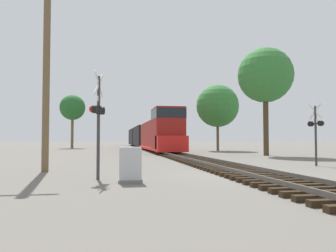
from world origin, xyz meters
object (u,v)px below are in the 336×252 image
Objects in this scene: freight_train at (145,136)px; crossing_signal_far at (316,127)px; relay_cabinet at (130,165)px; utility_pole at (46,63)px; tree_far_right at (265,76)px; tree_mid_background at (218,106)px; tree_deep_background at (73,108)px; crossing_signal_near at (98,114)px.

freight_train is 38.42m from crossing_signal_far.
utility_pole reaches higher than relay_cabinet.
relay_cabinet is 22.31m from tree_far_right.
crossing_signal_far is 12.65m from tree_far_right.
tree_mid_background is at bearing -60.23° from freight_train.
tree_far_right reaches higher than freight_train.
tree_deep_background is at bearing 98.92° from relay_cabinet.
tree_far_right reaches higher than crossing_signal_near.
utility_pole is at bearing -123.81° from tree_mid_background.
crossing_signal_near is 31.67m from tree_mid_background.
relay_cabinet is 0.12× the size of tree_far_right.
freight_train is 6.17× the size of tree_mid_background.
relay_cabinet is 46.55m from tree_deep_background.
tree_mid_background is at bearing 171.00° from crossing_signal_near.
tree_far_right is (13.30, 16.58, 6.76)m from relay_cabinet.
tree_far_right is 1.11× the size of tree_deep_background.
freight_train is at bearing 77.51° from utility_pole.
tree_mid_background is (12.95, 29.32, 5.22)m from relay_cabinet.
freight_train reaches higher than crossing_signal_far.
crossing_signal_far is at bearing -95.34° from tree_mid_background.
relay_cabinet is 7.33m from utility_pole.
tree_mid_background is (2.24, 23.97, 3.66)m from crossing_signal_far.
crossing_signal_far is at bearing 3.30° from utility_pole.
freight_train is 5.34× the size of utility_pole.
crossing_signal_near is 1.14× the size of crossing_signal_far.
tree_mid_background is at bearing -38.97° from tree_deep_background.
relay_cabinet is at bearing -128.73° from tree_far_right.
freight_train is 28.53m from tree_far_right.
crossing_signal_far is 14.68m from utility_pole.
crossing_signal_near reaches higher than crossing_signal_far.
tree_far_right is at bearing -54.80° from tree_deep_background.
crossing_signal_far is (5.77, -37.98, 0.16)m from freight_train.
tree_deep_background is (-7.15, 45.58, 6.19)m from relay_cabinet.
crossing_signal_far is (11.87, 4.18, -0.27)m from crossing_signal_near.
freight_train is 42.61m from crossing_signal_near.
tree_far_right is at bearing -72.64° from freight_train.
freight_train is 5.34× the size of tree_far_right.
tree_mid_background is (-0.35, 12.73, -1.54)m from tree_far_right.
tree_deep_background is (-6.00, 44.42, 4.36)m from crossing_signal_near.
crossing_signal_near reaches higher than relay_cabinet.
tree_mid_background is (16.61, 24.80, 0.75)m from utility_pole.
crossing_signal_near is at bearing 96.80° from crossing_signal_far.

